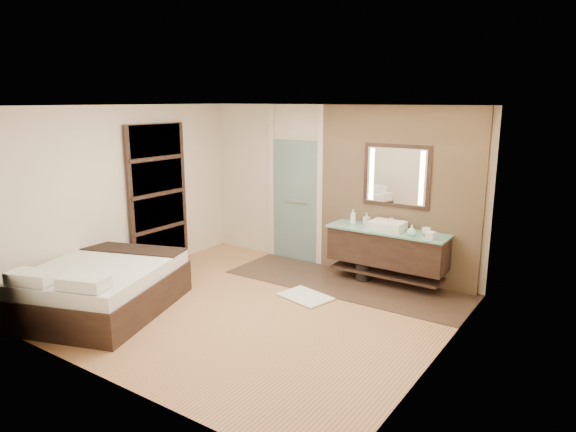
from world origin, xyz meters
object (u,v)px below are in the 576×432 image
Objects in this scene: bed at (101,287)px; waste_bin at (363,272)px; vanity at (387,248)px; mirror_unit at (396,176)px.

waste_bin is at bearing 32.46° from bed.
bed is 8.72× the size of waste_bin.
vanity reaches higher than waste_bin.
vanity is 1.75× the size of mirror_unit.
mirror_unit is at bearing 31.27° from bed.
bed is (-2.75, -3.31, -1.32)m from mirror_unit.
mirror_unit is 0.43× the size of bed.
waste_bin is at bearing -139.42° from mirror_unit.
bed is at bearing -131.77° from vanity.
bed is at bearing -129.66° from mirror_unit.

